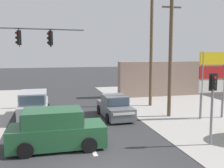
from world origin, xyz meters
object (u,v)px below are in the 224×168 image
pedestal_signal_right_kerb (213,97)px  suv_receding_far (56,130)px  sedan_crossing_left (115,107)px  traffic_signal_mast (2,61)px  suv_oncoming_mid (34,106)px  utility_pole_background_right (151,42)px  utility_pole_midground_right (171,52)px  shopping_plaza_sign (213,76)px

pedestal_signal_right_kerb → suv_receding_far: 7.70m
sedan_crossing_left → traffic_signal_mast: bearing=-146.4°
suv_receding_far → suv_oncoming_mid: (-1.28, 6.21, 0.00)m
utility_pole_background_right → traffic_signal_mast: (-10.54, -7.48, -1.25)m
suv_receding_far → sedan_crossing_left: bearing=50.5°
utility_pole_midground_right → sedan_crossing_left: size_ratio=2.04×
traffic_signal_mast → suv_receding_far: traffic_signal_mast is taller
suv_receding_far → sedan_crossing_left: (4.23, 5.14, -0.18)m
shopping_plaza_sign → suv_receding_far: shopping_plaza_sign is taller
sedan_crossing_left → pedestal_signal_right_kerb: bearing=-64.1°
utility_pole_midground_right → shopping_plaza_sign: utility_pole_midground_right is taller
utility_pole_midground_right → suv_oncoming_mid: size_ratio=1.91×
pedestal_signal_right_kerb → suv_receding_far: bearing=169.2°
utility_pole_background_right → sedan_crossing_left: utility_pole_background_right is taller
utility_pole_midground_right → pedestal_signal_right_kerb: 6.28m
shopping_plaza_sign → suv_oncoming_mid: bearing=165.9°
suv_receding_far → pedestal_signal_right_kerb: bearing=-10.8°
utility_pole_midground_right → suv_oncoming_mid: (-9.34, 1.77, -3.71)m
utility_pole_midground_right → pedestal_signal_right_kerb: utility_pole_midground_right is taller
pedestal_signal_right_kerb → suv_receding_far: pedestal_signal_right_kerb is taller
utility_pole_midground_right → traffic_signal_mast: 11.04m
utility_pole_midground_right → pedestal_signal_right_kerb: size_ratio=2.45×
shopping_plaza_sign → pedestal_signal_right_kerb: bearing=-125.0°
suv_oncoming_mid → traffic_signal_mast: bearing=-101.1°
utility_pole_background_right → pedestal_signal_right_kerb: 10.15m
pedestal_signal_right_kerb → utility_pole_background_right: bearing=85.4°
utility_pole_midground_right → shopping_plaza_sign: 3.30m
shopping_plaza_sign → utility_pole_midground_right: bearing=154.5°
sedan_crossing_left → suv_oncoming_mid: bearing=169.0°
traffic_signal_mast → pedestal_signal_right_kerb: 10.15m
shopping_plaza_sign → suv_receding_far: bearing=-163.3°
sedan_crossing_left → shopping_plaza_sign: bearing=-16.8°
utility_pole_background_right → suv_receding_far: utility_pole_background_right is taller
utility_pole_midground_right → sedan_crossing_left: bearing=169.6°
shopping_plaza_sign → traffic_signal_mast: bearing=-169.4°
utility_pole_background_right → sedan_crossing_left: (-3.96, -3.12, -4.69)m
traffic_signal_mast → suv_oncoming_mid: bearing=78.9°
utility_pole_midground_right → utility_pole_background_right: utility_pole_background_right is taller
shopping_plaza_sign → suv_receding_far: (-10.66, -3.20, -2.10)m
pedestal_signal_right_kerb → suv_oncoming_mid: bearing=138.8°
suv_oncoming_mid → sedan_crossing_left: suv_oncoming_mid is taller
suv_oncoming_mid → pedestal_signal_right_kerb: bearing=-41.2°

